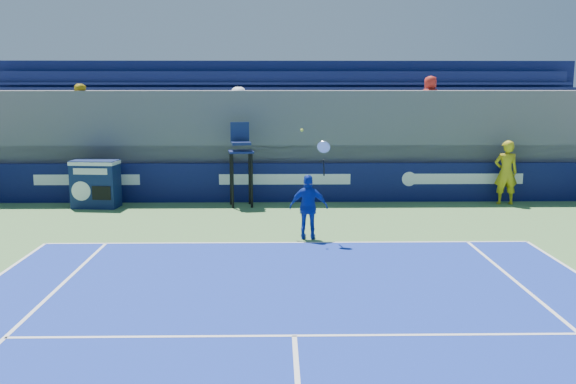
{
  "coord_description": "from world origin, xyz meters",
  "views": [
    {
      "loc": [
        -0.24,
        -2.29,
        3.57
      ],
      "look_at": [
        0.0,
        11.5,
        1.25
      ],
      "focal_mm": 40.0,
      "sensor_mm": 36.0,
      "label": 1
    }
  ],
  "objects_px": {
    "ball_person": "(506,172)",
    "umpire_chair": "(241,155)",
    "match_clock": "(96,183)",
    "tennis_player": "(309,207)"
  },
  "relations": [
    {
      "from": "ball_person",
      "to": "umpire_chair",
      "type": "height_order",
      "value": "umpire_chair"
    },
    {
      "from": "ball_person",
      "to": "match_clock",
      "type": "relative_size",
      "value": 1.37
    },
    {
      "from": "match_clock",
      "to": "umpire_chair",
      "type": "relative_size",
      "value": 0.56
    },
    {
      "from": "ball_person",
      "to": "tennis_player",
      "type": "distance_m",
      "value": 7.49
    },
    {
      "from": "ball_person",
      "to": "match_clock",
      "type": "distance_m",
      "value": 12.15
    },
    {
      "from": "umpire_chair",
      "to": "ball_person",
      "type": "bearing_deg",
      "value": 1.15
    },
    {
      "from": "umpire_chair",
      "to": "tennis_player",
      "type": "relative_size",
      "value": 0.96
    },
    {
      "from": "ball_person",
      "to": "tennis_player",
      "type": "height_order",
      "value": "tennis_player"
    },
    {
      "from": "ball_person",
      "to": "match_clock",
      "type": "bearing_deg",
      "value": 4.2
    },
    {
      "from": "match_clock",
      "to": "tennis_player",
      "type": "xyz_separation_m",
      "value": [
        6.03,
        -4.01,
        0.03
      ]
    }
  ]
}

